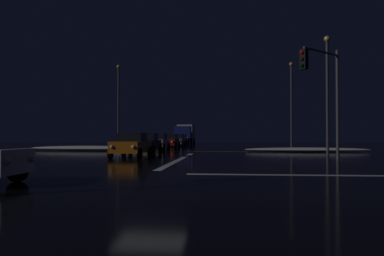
% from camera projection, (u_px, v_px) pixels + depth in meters
% --- Properties ---
extents(ground, '(120.00, 120.00, 0.10)m').
position_uv_depth(ground, '(151.00, 175.00, 14.49)').
color(ground, black).
extents(stop_line_north, '(0.35, 14.90, 0.01)m').
position_uv_depth(stop_line_north, '(180.00, 159.00, 23.13)').
color(stop_line_north, white).
rests_on(stop_line_north, ground).
extents(centre_line_ns, '(22.00, 0.15, 0.01)m').
position_uv_depth(centre_line_ns, '(196.00, 151.00, 34.68)').
color(centre_line_ns, yellow).
rests_on(centre_line_ns, ground).
extents(snow_bank_left_curb, '(11.62, 1.50, 0.46)m').
position_uv_depth(snow_bank_left_curb, '(92.00, 148.00, 35.99)').
color(snow_bank_left_curb, white).
rests_on(snow_bank_left_curb, ground).
extents(snow_bank_right_curb, '(10.51, 1.50, 0.37)m').
position_uv_depth(snow_bank_right_curb, '(307.00, 150.00, 33.59)').
color(snow_bank_right_curb, white).
rests_on(snow_bank_right_curb, ground).
extents(sedan_orange, '(2.02, 4.33, 1.57)m').
position_uv_depth(sedan_orange, '(131.00, 145.00, 25.56)').
color(sedan_orange, '#C66014').
rests_on(sedan_orange, ground).
extents(sedan_black, '(2.02, 4.33, 1.57)m').
position_uv_depth(sedan_black, '(146.00, 143.00, 31.98)').
color(sedan_black, black).
rests_on(sedan_black, ground).
extents(sedan_silver, '(2.02, 4.33, 1.57)m').
position_uv_depth(sedan_silver, '(157.00, 142.00, 38.19)').
color(sedan_silver, '#B7B7BC').
rests_on(sedan_silver, ground).
extents(sedan_red, '(2.02, 4.33, 1.57)m').
position_uv_depth(sedan_red, '(169.00, 141.00, 43.97)').
color(sedan_red, maroon).
rests_on(sedan_red, ground).
extents(sedan_gray, '(2.02, 4.33, 1.57)m').
position_uv_depth(sedan_gray, '(177.00, 140.00, 50.59)').
color(sedan_gray, slate).
rests_on(sedan_gray, ground).
extents(sedan_blue, '(2.02, 4.33, 1.57)m').
position_uv_depth(sedan_blue, '(181.00, 140.00, 56.16)').
color(sedan_blue, navy).
rests_on(sedan_blue, ground).
extents(box_truck, '(2.68, 8.28, 3.08)m').
position_uv_depth(box_truck, '(185.00, 133.00, 62.81)').
color(box_truck, navy).
rests_on(box_truck, ground).
extents(traffic_signal_ne, '(2.62, 2.62, 6.30)m').
position_uv_depth(traffic_signal_ne, '(324.00, 83.00, 21.90)').
color(traffic_signal_ne, '#4C4C51').
rests_on(traffic_signal_ne, ground).
extents(streetlamp_left_far, '(0.44, 0.44, 9.54)m').
position_uv_depth(streetlamp_left_far, '(118.00, 100.00, 45.63)').
color(streetlamp_left_far, '#424247').
rests_on(streetlamp_left_far, ground).
extents(streetlamp_right_far, '(0.44, 0.44, 9.51)m').
position_uv_depth(streetlamp_right_far, '(291.00, 99.00, 43.85)').
color(streetlamp_right_far, '#424247').
rests_on(streetlamp_right_far, ground).
extents(streetlamp_right_near, '(0.44, 0.44, 8.43)m').
position_uv_depth(streetlamp_right_near, '(327.00, 86.00, 27.90)').
color(streetlamp_right_near, '#424247').
rests_on(streetlamp_right_near, ground).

